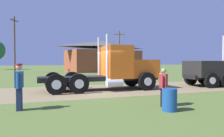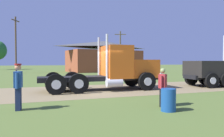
% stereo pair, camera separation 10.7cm
% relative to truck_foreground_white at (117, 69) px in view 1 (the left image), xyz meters
% --- Properties ---
extents(ground_plane, '(200.00, 200.00, 0.00)m').
position_rel_truck_foreground_white_xyz_m(ground_plane, '(-1.26, -0.02, -1.33)').
color(ground_plane, '#54682D').
extents(dirt_track, '(120.00, 6.13, 0.01)m').
position_rel_truck_foreground_white_xyz_m(dirt_track, '(-1.26, -0.02, -1.33)').
color(dirt_track, '#84714F').
rests_on(dirt_track, ground_plane).
extents(truck_foreground_white, '(7.82, 2.87, 3.50)m').
position_rel_truck_foreground_white_xyz_m(truck_foreground_white, '(0.00, 0.00, 0.00)').
color(truck_foreground_white, black).
rests_on(truck_foreground_white, ground_plane).
extents(visitor_standing_near, '(0.53, 0.53, 1.56)m').
position_rel_truck_foreground_white_xyz_m(visitor_standing_near, '(-0.18, -5.75, -0.48)').
color(visitor_standing_near, '#B22D33').
rests_on(visitor_standing_near, ground_plane).
extents(visitor_walking_mid, '(0.30, 0.65, 1.76)m').
position_rel_truck_foreground_white_xyz_m(visitor_walking_mid, '(-5.68, -4.53, -0.37)').
color(visitor_walking_mid, '#264C8C').
rests_on(visitor_walking_mid, ground_plane).
extents(steel_barrel, '(0.55, 0.55, 0.83)m').
position_rel_truck_foreground_white_xyz_m(steel_barrel, '(-0.46, -6.57, -0.92)').
color(steel_barrel, '#19478C').
rests_on(steel_barrel, ground_plane).
extents(shed_building, '(14.51, 9.42, 5.67)m').
position_rel_truck_foreground_white_xyz_m(shed_building, '(7.18, 25.37, 1.40)').
color(shed_building, brown).
rests_on(shed_building, ground_plane).
extents(utility_pole_near, '(1.07, 2.05, 8.90)m').
position_rel_truck_foreground_white_xyz_m(utility_pole_near, '(-7.89, 23.95, 3.37)').
color(utility_pole_near, brown).
rests_on(utility_pole_near, ground_plane).
extents(utility_pole_far, '(2.12, 0.87, 7.72)m').
position_rel_truck_foreground_white_xyz_m(utility_pole_far, '(10.60, 25.75, 2.78)').
color(utility_pole_far, brown).
rests_on(utility_pole_far, ground_plane).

